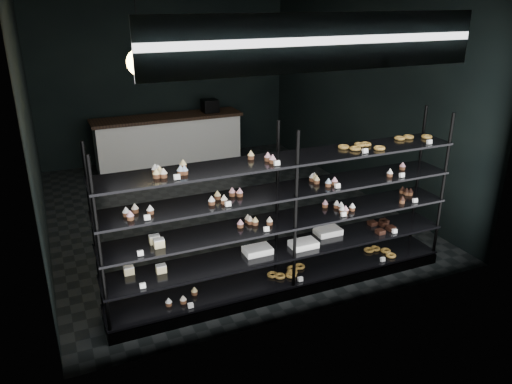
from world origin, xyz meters
TOP-DOWN VIEW (x-y plane):
  - room at (0.00, 0.00)m, footprint 5.01×6.01m
  - display_shelf at (-0.09, -2.45)m, footprint 4.00×0.50m
  - signage at (0.00, -2.93)m, footprint 3.30×0.05m
  - pendant_lamp at (-1.27, -1.21)m, footprint 0.29×0.29m
  - service_counter at (-0.12, 2.50)m, footprint 2.88×0.65m

SIDE VIEW (x-z plane):
  - service_counter at x=-0.12m, z-range -0.11..1.12m
  - display_shelf at x=-0.09m, z-range -0.33..1.58m
  - room at x=0.00m, z-range 0.00..3.20m
  - pendant_lamp at x=-1.27m, z-range 2.01..2.89m
  - signage at x=0.00m, z-range 2.50..3.00m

